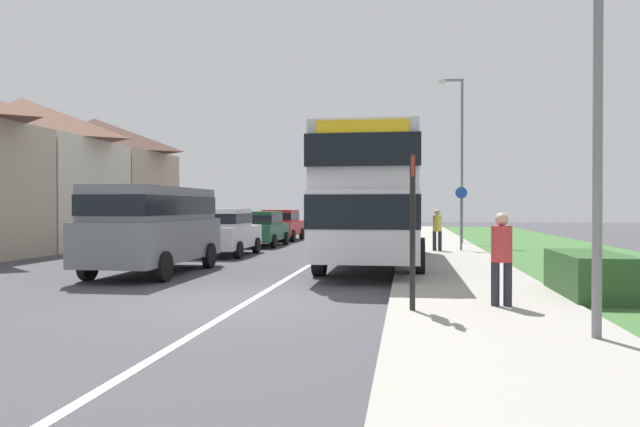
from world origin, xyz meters
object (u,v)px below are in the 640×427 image
(parked_car_dark_green, at_px, (261,227))
(street_lamp_mid, at_px, (460,150))
(cycle_route_sign, at_px, (461,216))
(street_lamp_near, at_px, (589,27))
(bus_stop_sign, at_px, (413,221))
(double_decker_bus, at_px, (374,194))
(pedestrian_at_stop, at_px, (502,254))
(parked_car_red, at_px, (281,224))
(parked_car_white, at_px, (225,230))
(parked_van_grey, at_px, (154,223))
(pedestrian_walking_away, at_px, (437,228))

(parked_car_dark_green, xyz_separation_m, street_lamp_mid, (8.82, 1.81, 3.47))
(cycle_route_sign, bearing_deg, street_lamp_near, -89.18)
(bus_stop_sign, bearing_deg, cycle_route_sign, 81.77)
(double_decker_bus, relative_size, street_lamp_near, 1.42)
(pedestrian_at_stop, relative_size, cycle_route_sign, 0.66)
(parked_car_red, bearing_deg, street_lamp_near, -68.67)
(double_decker_bus, height_order, street_lamp_mid, street_lamp_mid)
(pedestrian_at_stop, bearing_deg, parked_car_white, 127.68)
(parked_car_red, distance_m, street_lamp_mid, 9.98)
(parked_van_grey, xyz_separation_m, cycle_route_sign, (8.64, 8.19, 0.08))
(parked_van_grey, distance_m, pedestrian_walking_away, 10.97)
(double_decker_bus, relative_size, cycle_route_sign, 3.90)
(pedestrian_at_stop, xyz_separation_m, bus_stop_sign, (-1.46, -0.60, 0.56))
(parked_car_white, distance_m, pedestrian_at_stop, 13.19)
(parked_van_grey, bearing_deg, street_lamp_mid, 54.87)
(parked_car_dark_green, bearing_deg, street_lamp_mid, 11.62)
(parked_car_dark_green, bearing_deg, bus_stop_sign, -67.94)
(parked_car_red, distance_m, pedestrian_at_stop, 21.81)
(parked_van_grey, bearing_deg, parked_car_dark_green, 89.23)
(parked_van_grey, bearing_deg, pedestrian_walking_away, 45.24)
(parked_car_dark_green, bearing_deg, cycle_route_sign, -17.84)
(parked_car_white, height_order, cycle_route_sign, cycle_route_sign)
(parked_van_grey, xyz_separation_m, parked_car_dark_green, (0.15, 10.92, -0.48))
(street_lamp_near, bearing_deg, cycle_route_sign, 90.82)
(pedestrian_at_stop, bearing_deg, parked_van_grey, 150.41)
(parked_car_red, distance_m, street_lamp_near, 24.39)
(parked_car_dark_green, xyz_separation_m, pedestrian_walking_away, (7.58, -3.13, 0.11))
(parked_car_red, height_order, street_lamp_mid, street_lamp_mid)
(parked_car_white, distance_m, parked_car_dark_green, 5.12)
(parked_car_red, bearing_deg, parked_van_grey, -90.19)
(parked_van_grey, relative_size, street_lamp_near, 0.75)
(cycle_route_sign, bearing_deg, pedestrian_walking_away, -156.24)
(parked_car_white, relative_size, bus_stop_sign, 1.50)
(bus_stop_sign, relative_size, street_lamp_mid, 0.34)
(bus_stop_sign, relative_size, street_lamp_near, 0.37)
(parked_van_grey, relative_size, parked_car_red, 1.24)
(parked_van_grey, height_order, street_lamp_mid, street_lamp_mid)
(double_decker_bus, distance_m, street_lamp_mid, 10.66)
(parked_car_red, xyz_separation_m, cycle_route_sign, (8.59, -7.43, 0.54))
(pedestrian_at_stop, xyz_separation_m, street_lamp_near, (0.70, -2.28, 3.03))
(double_decker_bus, bearing_deg, parked_car_red, 113.65)
(double_decker_bus, xyz_separation_m, parked_car_white, (-5.55, 2.95, -1.21))
(parked_car_red, bearing_deg, pedestrian_at_stop, -68.18)
(parked_car_dark_green, bearing_deg, parked_car_white, -90.59)
(parked_van_grey, height_order, parked_car_dark_green, parked_van_grey)
(parked_van_grey, height_order, street_lamp_near, street_lamp_near)
(cycle_route_sign, height_order, street_lamp_mid, street_lamp_mid)
(pedestrian_at_stop, distance_m, cycle_route_sign, 12.84)
(parked_car_white, distance_m, street_lamp_near, 15.75)
(parked_car_white, bearing_deg, street_lamp_near, -55.46)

